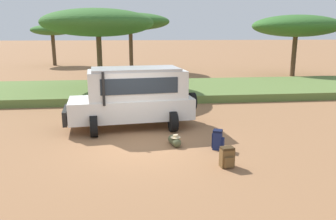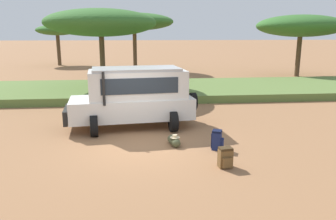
% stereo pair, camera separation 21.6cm
% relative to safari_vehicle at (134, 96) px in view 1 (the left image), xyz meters
% --- Properties ---
extents(ground_plane, '(320.00, 320.00, 0.00)m').
position_rel_safari_vehicle_xyz_m(ground_plane, '(0.23, -2.40, -1.29)').
color(ground_plane, '#936642').
extents(grass_bank, '(120.00, 7.00, 0.44)m').
position_rel_safari_vehicle_xyz_m(grass_bank, '(0.23, 7.62, -1.07)').
color(grass_bank, '#5B7538').
rests_on(grass_bank, ground_plane).
extents(safari_vehicle, '(5.44, 3.07, 2.44)m').
position_rel_safari_vehicle_xyz_m(safari_vehicle, '(0.00, 0.00, 0.00)').
color(safari_vehicle, silver).
rests_on(safari_vehicle, ground_plane).
extents(backpack_beside_front_wheel, '(0.42, 0.41, 0.60)m').
position_rel_safari_vehicle_xyz_m(backpack_beside_front_wheel, '(2.59, -4.49, -1.00)').
color(backpack_beside_front_wheel, brown).
rests_on(backpack_beside_front_wheel, ground_plane).
extents(backpack_cluster_center, '(0.45, 0.41, 0.66)m').
position_rel_safari_vehicle_xyz_m(backpack_cluster_center, '(2.72, -2.99, -0.97)').
color(backpack_cluster_center, navy).
rests_on(backpack_cluster_center, ground_plane).
extents(duffel_bag_low_black_case, '(0.40, 0.77, 0.41)m').
position_rel_safari_vehicle_xyz_m(duffel_bag_low_black_case, '(1.34, -2.44, -1.13)').
color(duffel_bag_low_black_case, '#4C5133').
rests_on(duffel_bag_low_black_case, ground_plane).
extents(acacia_tree_far_left, '(4.83, 4.94, 4.69)m').
position_rel_safari_vehicle_xyz_m(acacia_tree_far_left, '(-8.85, 27.21, 2.74)').
color(acacia_tree_far_left, brown).
rests_on(acacia_tree_far_left, ground_plane).
extents(acacia_tree_left_mid, '(6.75, 6.81, 5.22)m').
position_rel_safari_vehicle_xyz_m(acacia_tree_left_mid, '(-1.94, 7.72, 3.08)').
color(acacia_tree_left_mid, brown).
rests_on(acacia_tree_left_mid, ground_plane).
extents(acacia_tree_centre_back, '(7.45, 7.69, 5.63)m').
position_rel_safari_vehicle_xyz_m(acacia_tree_centre_back, '(0.10, 19.19, 3.50)').
color(acacia_tree_centre_back, brown).
rests_on(acacia_tree_centre_back, ground_plane).
extents(acacia_tree_right_mid, '(7.69, 6.59, 5.30)m').
position_rel_safari_vehicle_xyz_m(acacia_tree_right_mid, '(14.41, 14.69, 3.05)').
color(acacia_tree_right_mid, brown).
rests_on(acacia_tree_right_mid, ground_plane).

